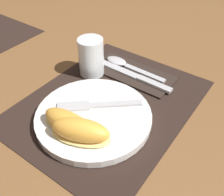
# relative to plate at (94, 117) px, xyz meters

# --- Properties ---
(ground_plane) EXTENTS (3.00, 3.00, 0.00)m
(ground_plane) POSITION_rel_plate_xyz_m (0.06, 0.01, -0.01)
(ground_plane) COLOR brown
(placemat) EXTENTS (0.42, 0.33, 0.00)m
(placemat) POSITION_rel_plate_xyz_m (0.06, 0.01, -0.01)
(placemat) COLOR black
(placemat) RESTS_ON ground_plane
(plate) EXTENTS (0.24, 0.24, 0.02)m
(plate) POSITION_rel_plate_xyz_m (0.00, 0.00, 0.00)
(plate) COLOR white
(plate) RESTS_ON placemat
(juice_glass) EXTENTS (0.06, 0.06, 0.09)m
(juice_glass) POSITION_rel_plate_xyz_m (0.13, 0.11, 0.03)
(juice_glass) COLOR silver
(juice_glass) RESTS_ON placemat
(napkin) EXTENTS (0.10, 0.21, 0.00)m
(napkin) POSITION_rel_plate_xyz_m (0.19, 0.02, -0.01)
(napkin) COLOR #2D231E
(napkin) RESTS_ON placemat
(knife) EXTENTS (0.02, 0.23, 0.01)m
(knife) POSITION_rel_plate_xyz_m (0.17, 0.01, -0.00)
(knife) COLOR #BCBCC1
(knife) RESTS_ON napkin
(spoon) EXTENTS (0.04, 0.17, 0.01)m
(spoon) POSITION_rel_plate_xyz_m (0.20, 0.06, -0.00)
(spoon) COLOR #BCBCC1
(spoon) RESTS_ON napkin
(fork) EXTENTS (0.13, 0.15, 0.00)m
(fork) POSITION_rel_plate_xyz_m (0.02, 0.01, 0.01)
(fork) COLOR #BCBCC1
(fork) RESTS_ON plate
(citrus_wedge_0) EXTENTS (0.05, 0.13, 0.04)m
(citrus_wedge_0) POSITION_rel_plate_xyz_m (-0.06, 0.00, 0.02)
(citrus_wedge_0) COLOR #F4DB84
(citrus_wedge_0) RESTS_ON plate
(citrus_wedge_1) EXTENTS (0.09, 0.12, 0.04)m
(citrus_wedge_1) POSITION_rel_plate_xyz_m (-0.06, -0.02, 0.03)
(citrus_wedge_1) COLOR #F4DB84
(citrus_wedge_1) RESTS_ON plate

